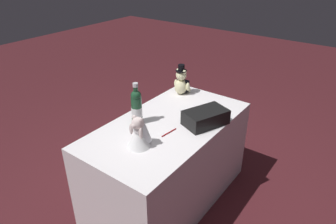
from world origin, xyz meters
TOP-DOWN VIEW (x-y plane):
  - ground_plane at (0.00, 0.00)m, footprint 12.00×12.00m
  - reception_table at (0.00, 0.00)m, footprint 1.41×0.75m
  - teddy_bear_groom at (-0.53, -0.24)m, footprint 0.16×0.17m
  - teddy_bear_bride at (0.35, 0.02)m, footprint 0.20×0.16m
  - champagne_bottle at (0.13, -0.20)m, footprint 0.08×0.08m
  - signing_pen at (0.10, 0.09)m, footprint 0.16×0.03m
  - gift_case_black at (-0.16, 0.24)m, footprint 0.38×0.31m

SIDE VIEW (x-z plane):
  - ground_plane at x=0.00m, z-range 0.00..0.00m
  - reception_table at x=0.00m, z-range 0.00..0.75m
  - signing_pen at x=0.10m, z-range 0.75..0.76m
  - gift_case_black at x=-0.16m, z-range 0.75..0.87m
  - teddy_bear_bride at x=0.35m, z-range 0.73..0.97m
  - teddy_bear_groom at x=-0.53m, z-range 0.72..1.00m
  - champagne_bottle at x=0.13m, z-range 0.73..1.06m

